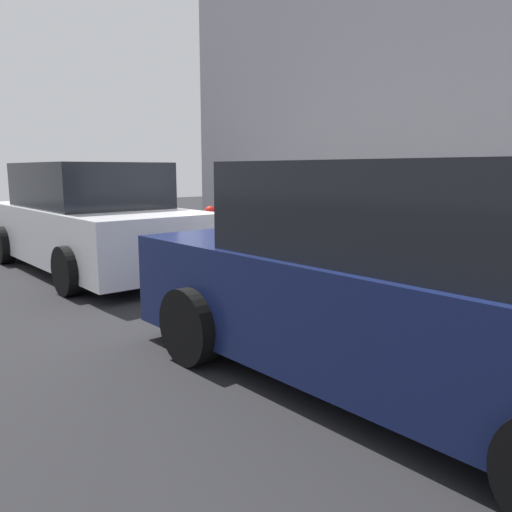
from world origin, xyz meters
The scene contains 16 objects.
ground_plane centered at (0.00, 0.00, 0.00)m, with size 40.00×40.00×0.00m, color black.
sidewalk_curb centered at (0.00, -2.50, 0.07)m, with size 18.00×5.00×0.14m, color #9E9B93.
suitcase_black_0 centered at (-2.91, -0.68, 0.44)m, with size 0.51×0.21×0.80m.
suitcase_olive_1 centered at (-2.42, -0.79, 0.44)m, with size 0.36×0.24×0.81m.
suitcase_navy_2 centered at (-1.95, -0.78, 0.46)m, with size 0.46×0.22×0.69m.
suitcase_teal_3 centered at (-1.44, -0.74, 0.40)m, with size 0.45×0.22×0.77m.
suitcase_silver_4 centered at (-0.94, -0.75, 0.44)m, with size 0.45×0.26×0.65m.
suitcase_red_5 centered at (-0.47, -0.68, 0.53)m, with size 0.40×0.28×0.83m.
suitcase_maroon_6 centered at (0.02, -0.76, 0.50)m, with size 0.47×0.25×1.03m.
suitcase_black_7 centered at (0.52, -0.72, 0.50)m, with size 0.43×0.27×0.92m.
suitcase_olive_8 centered at (0.99, -0.81, 0.48)m, with size 0.40×0.21×0.74m.
suitcase_navy_9 centered at (1.47, -0.80, 0.47)m, with size 0.44×0.18×0.71m.
fire_hydrant centered at (2.25, -0.75, 0.55)m, with size 0.39×0.21×0.79m.
bollard_post centered at (2.88, -0.60, 0.47)m, with size 0.11×0.11×0.66m, color brown.
parked_car_navy_0 centered at (-3.34, 1.41, 0.77)m, with size 4.58×2.16×1.64m.
parked_car_white_1 centered at (2.47, 1.41, 0.79)m, with size 4.78×2.11×1.69m.
Camera 1 is at (-5.41, 4.53, 1.59)m, focal length 35.83 mm.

